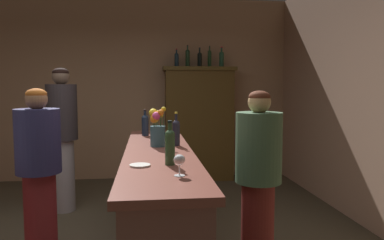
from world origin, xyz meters
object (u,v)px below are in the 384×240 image
(display_bottle_center, at_px, (200,59))
(patron_by_cabinet, at_px, (39,168))
(wine_glass_front, at_px, (156,131))
(cheese_plate, at_px, (140,165))
(bar_counter, at_px, (159,207))
(display_bottle_right, at_px, (222,58))
(wine_bottle_syrah, at_px, (145,124))
(flower_arrangement, at_px, (157,129))
(wine_glass_mid, at_px, (179,161))
(display_bottle_midright, at_px, (210,58))
(wine_bottle_rose, at_px, (170,145))
(display_bottle_left, at_px, (177,59))
(patron_near_entrance, at_px, (62,133))
(bartender, at_px, (258,177))
(display_bottle_midleft, at_px, (188,57))
(display_cabinet, at_px, (199,122))
(wine_bottle_merlot, at_px, (176,131))

(display_bottle_center, bearing_deg, patron_by_cabinet, -123.47)
(wine_glass_front, relative_size, cheese_plate, 1.07)
(bar_counter, distance_m, display_bottle_right, 3.43)
(bar_counter, bearing_deg, wine_bottle_syrah, 96.92)
(wine_glass_front, bearing_deg, flower_arrangement, -87.76)
(flower_arrangement, bearing_deg, display_bottle_center, 74.25)
(wine_glass_mid, xyz_separation_m, display_bottle_midright, (0.82, 3.82, 0.91))
(wine_bottle_rose, height_order, display_bottle_right, display_bottle_right)
(display_bottle_right, bearing_deg, wine_bottle_rose, -106.76)
(display_bottle_center, bearing_deg, display_bottle_left, 180.00)
(wine_glass_mid, bearing_deg, cheese_plate, 128.07)
(wine_glass_front, relative_size, patron_near_entrance, 0.09)
(patron_by_cabinet, bearing_deg, bartender, -19.85)
(patron_by_cabinet, bearing_deg, wine_bottle_syrah, 35.87)
(display_bottle_left, distance_m, patron_near_entrance, 2.26)
(display_bottle_left, xyz_separation_m, display_bottle_midleft, (0.18, -0.00, 0.03))
(bar_counter, distance_m, patron_by_cabinet, 1.09)
(wine_glass_front, distance_m, patron_by_cabinet, 1.08)
(patron_by_cabinet, bearing_deg, display_bottle_midright, 49.81)
(wine_glass_mid, height_order, display_bottle_left, display_bottle_left)
(wine_bottle_rose, relative_size, display_bottle_midright, 0.90)
(cheese_plate, xyz_separation_m, display_bottle_midleft, (0.70, 3.52, 1.00))
(wine_glass_mid, distance_m, display_bottle_right, 4.06)
(wine_glass_front, bearing_deg, display_bottle_midright, 69.21)
(flower_arrangement, bearing_deg, wine_bottle_syrah, 98.26)
(wine_bottle_rose, bearing_deg, wine_glass_front, 94.11)
(display_cabinet, height_order, wine_glass_mid, display_cabinet)
(display_cabinet, bearing_deg, patron_near_entrance, -144.09)
(bar_counter, bearing_deg, wine_bottle_rose, -84.34)
(display_bottle_midright, height_order, patron_by_cabinet, display_bottle_midright)
(wine_bottle_syrah, relative_size, wine_bottle_rose, 0.94)
(wine_bottle_rose, bearing_deg, display_bottle_right, 73.24)
(bar_counter, relative_size, display_bottle_midright, 8.29)
(cheese_plate, distance_m, display_bottle_midleft, 3.72)
(cheese_plate, height_order, display_bottle_right, display_bottle_right)
(wine_bottle_syrah, relative_size, cheese_plate, 2.01)
(wine_glass_mid, bearing_deg, wine_bottle_merlot, 86.54)
(wine_bottle_merlot, distance_m, wine_bottle_rose, 0.83)
(bartender, bearing_deg, display_bottle_midleft, -89.21)
(wine_bottle_rose, distance_m, flower_arrangement, 0.80)
(cheese_plate, bearing_deg, flower_arrangement, 80.51)
(bartender, bearing_deg, display_cabinet, -92.61)
(wine_bottle_syrah, distance_m, wine_glass_front, 0.54)
(wine_bottle_rose, distance_m, display_bottle_right, 3.75)
(display_bottle_center, bearing_deg, patron_near_entrance, -144.17)
(bar_counter, distance_m, display_bottle_left, 3.26)
(display_bottle_midleft, distance_m, display_bottle_center, 0.20)
(wine_bottle_rose, xyz_separation_m, display_bottle_right, (1.05, 3.49, 0.86))
(display_bottle_left, xyz_separation_m, display_bottle_right, (0.73, -0.00, 0.02))
(display_bottle_midright, height_order, bartender, display_bottle_midright)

